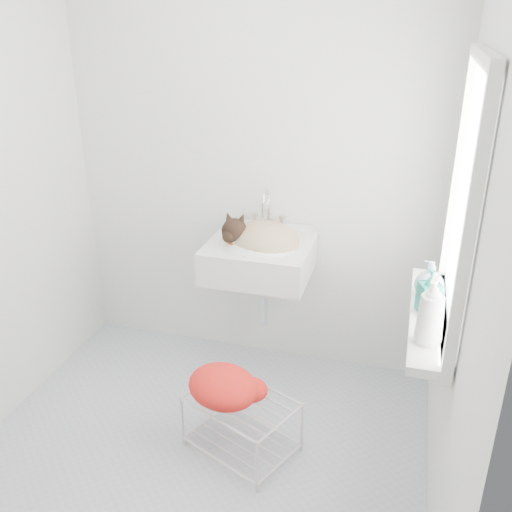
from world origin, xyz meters
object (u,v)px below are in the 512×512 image
(sink, at_px, (259,243))
(cat, at_px, (261,238))
(wire_rack, at_px, (242,423))
(bottle_c, at_px, (428,296))
(bottle_a, at_px, (427,342))
(bottle_b, at_px, (427,312))

(sink, bearing_deg, cat, -50.99)
(wire_rack, bearing_deg, bottle_c, 17.24)
(bottle_a, relative_size, bottle_c, 1.41)
(bottle_b, height_order, bottle_c, bottle_b)
(bottle_a, distance_m, bottle_c, 0.40)
(wire_rack, xyz_separation_m, bottle_a, (0.80, -0.15, 0.70))
(sink, distance_m, cat, 0.05)
(bottle_c, bearing_deg, bottle_a, -90.00)
(sink, xyz_separation_m, bottle_c, (0.89, -0.39, 0.00))
(sink, height_order, bottle_c, sink)
(sink, height_order, bottle_a, bottle_a)
(cat, bearing_deg, sink, 127.10)
(cat, xyz_separation_m, bottle_b, (0.88, -0.53, -0.04))
(cat, relative_size, bottle_b, 2.10)
(wire_rack, height_order, bottle_a, bottle_a)
(bottle_c, bearing_deg, sink, 156.21)
(bottle_a, distance_m, bottle_b, 0.25)
(bottle_c, bearing_deg, wire_rack, -162.76)
(sink, distance_m, bottle_b, 1.05)
(sink, distance_m, wire_rack, 0.95)
(cat, bearing_deg, bottle_a, -43.18)
(bottle_c, bearing_deg, bottle_b, -90.00)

